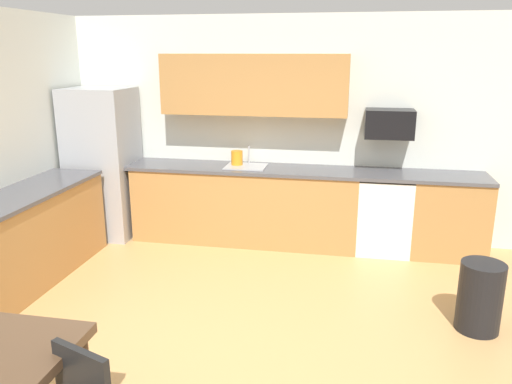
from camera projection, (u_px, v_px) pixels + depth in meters
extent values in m
plane|color=tan|center=(233.00, 344.00, 4.08)|extent=(12.00, 12.00, 0.00)
cube|color=silver|center=(281.00, 129.00, 6.23)|extent=(5.80, 0.10, 2.70)
cube|color=#AD7A42|center=(245.00, 206.00, 6.21)|extent=(2.72, 0.60, 0.90)
cube|color=#AD7A42|center=(448.00, 217.00, 5.77)|extent=(0.83, 0.60, 0.90)
cube|color=#AD7A42|center=(30.00, 238.00, 5.13)|extent=(0.60, 2.00, 0.90)
cube|color=#4C4C51|center=(277.00, 170.00, 6.01)|extent=(4.80, 0.64, 0.04)
cube|color=#4C4C51|center=(24.00, 193.00, 5.01)|extent=(0.64, 2.00, 0.04)
cube|color=#AD7A42|center=(254.00, 85.00, 5.92)|extent=(2.20, 0.34, 0.70)
cube|color=#9EA0A5|center=(103.00, 163.00, 6.33)|extent=(0.76, 0.70, 1.85)
cube|color=white|center=(383.00, 214.00, 5.91)|extent=(0.60, 0.60, 0.88)
cube|color=black|center=(386.00, 177.00, 5.79)|extent=(0.60, 0.60, 0.03)
cube|color=black|center=(389.00, 124.00, 5.72)|extent=(0.54, 0.36, 0.32)
cube|color=#A5A8AD|center=(246.00, 172.00, 6.09)|extent=(0.48, 0.40, 0.14)
cylinder|color=#B2B5BA|center=(249.00, 156.00, 6.21)|extent=(0.02, 0.02, 0.24)
cube|color=black|center=(83.00, 384.00, 2.56)|extent=(0.37, 0.17, 0.40)
cylinder|color=black|center=(480.00, 297.00, 4.22)|extent=(0.36, 0.36, 0.60)
cylinder|color=orange|center=(237.00, 159.00, 6.12)|extent=(0.14, 0.14, 0.20)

